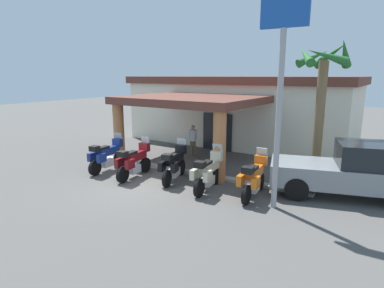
{
  "coord_description": "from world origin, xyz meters",
  "views": [
    {
      "loc": [
        7.79,
        -9.08,
        4.17
      ],
      "look_at": [
        0.79,
        2.69,
        1.2
      ],
      "focal_mm": 29.51,
      "sensor_mm": 36.0,
      "label": 1
    }
  ],
  "objects_px": {
    "motorcycle_blue": "(106,156)",
    "roadside_sign": "(282,66)",
    "motorcycle_maroon": "(134,161)",
    "motorcycle_cream": "(208,172)",
    "palm_tree_near_portico": "(322,83)",
    "motorcycle_orange": "(254,178)",
    "motel_building": "(239,109)",
    "pickup_truck_gray": "(352,171)",
    "motorcycle_black": "(174,164)",
    "pedestrian": "(193,138)"
  },
  "relations": [
    {
      "from": "motorcycle_blue",
      "to": "roadside_sign",
      "type": "bearing_deg",
      "value": -95.19
    },
    {
      "from": "motorcycle_maroon",
      "to": "motorcycle_cream",
      "type": "relative_size",
      "value": 1.0
    },
    {
      "from": "motorcycle_orange",
      "to": "pickup_truck_gray",
      "type": "relative_size",
      "value": 0.4
    },
    {
      "from": "motel_building",
      "to": "motorcycle_orange",
      "type": "distance_m",
      "value": 9.7
    },
    {
      "from": "motorcycle_cream",
      "to": "roadside_sign",
      "type": "relative_size",
      "value": 0.33
    },
    {
      "from": "motorcycle_maroon",
      "to": "pedestrian",
      "type": "distance_m",
      "value": 4.36
    },
    {
      "from": "motorcycle_black",
      "to": "roadside_sign",
      "type": "bearing_deg",
      "value": -108.86
    },
    {
      "from": "motorcycle_maroon",
      "to": "motorcycle_black",
      "type": "distance_m",
      "value": 1.75
    },
    {
      "from": "motel_building",
      "to": "pedestrian",
      "type": "xyz_separation_m",
      "value": [
        -0.58,
        -4.78,
        -1.14
      ]
    },
    {
      "from": "motorcycle_orange",
      "to": "roadside_sign",
      "type": "bearing_deg",
      "value": -121.33
    },
    {
      "from": "motorcycle_blue",
      "to": "pickup_truck_gray",
      "type": "distance_m",
      "value": 9.85
    },
    {
      "from": "palm_tree_near_portico",
      "to": "roadside_sign",
      "type": "bearing_deg",
      "value": -97.42
    },
    {
      "from": "motorcycle_blue",
      "to": "motorcycle_orange",
      "type": "relative_size",
      "value": 1.0
    },
    {
      "from": "motorcycle_maroon",
      "to": "motorcycle_blue",
      "type": "bearing_deg",
      "value": 82.22
    },
    {
      "from": "motorcycle_cream",
      "to": "roadside_sign",
      "type": "height_order",
      "value": "roadside_sign"
    },
    {
      "from": "roadside_sign",
      "to": "motorcycle_orange",
      "type": "bearing_deg",
      "value": 150.79
    },
    {
      "from": "motel_building",
      "to": "pedestrian",
      "type": "height_order",
      "value": "motel_building"
    },
    {
      "from": "motorcycle_maroon",
      "to": "motorcycle_orange",
      "type": "distance_m",
      "value": 5.05
    },
    {
      "from": "motel_building",
      "to": "pedestrian",
      "type": "relative_size",
      "value": 8.46
    },
    {
      "from": "motorcycle_cream",
      "to": "roadside_sign",
      "type": "xyz_separation_m",
      "value": [
        2.55,
        -0.26,
        3.74
      ]
    },
    {
      "from": "motorcycle_black",
      "to": "palm_tree_near_portico",
      "type": "bearing_deg",
      "value": -64.92
    },
    {
      "from": "motel_building",
      "to": "motorcycle_orange",
      "type": "bearing_deg",
      "value": -61.5
    },
    {
      "from": "motorcycle_maroon",
      "to": "motel_building",
      "type": "bearing_deg",
      "value": -9.52
    },
    {
      "from": "motorcycle_cream",
      "to": "pedestrian",
      "type": "relative_size",
      "value": 1.33
    },
    {
      "from": "motel_building",
      "to": "motorcycle_cream",
      "type": "xyz_separation_m",
      "value": [
        2.49,
        -8.87,
        -1.41
      ]
    },
    {
      "from": "pickup_truck_gray",
      "to": "palm_tree_near_portico",
      "type": "height_order",
      "value": "palm_tree_near_portico"
    },
    {
      "from": "motorcycle_blue",
      "to": "palm_tree_near_portico",
      "type": "bearing_deg",
      "value": -68.14
    },
    {
      "from": "motorcycle_blue",
      "to": "palm_tree_near_portico",
      "type": "xyz_separation_m",
      "value": [
        8.11,
        3.97,
        3.17
      ]
    },
    {
      "from": "motorcycle_blue",
      "to": "roadside_sign",
      "type": "height_order",
      "value": "roadside_sign"
    },
    {
      "from": "motorcycle_cream",
      "to": "pedestrian",
      "type": "distance_m",
      "value": 5.12
    },
    {
      "from": "motel_building",
      "to": "pedestrian",
      "type": "distance_m",
      "value": 4.94
    },
    {
      "from": "motel_building",
      "to": "motorcycle_maroon",
      "type": "relative_size",
      "value": 6.38
    },
    {
      "from": "motel_building",
      "to": "palm_tree_near_portico",
      "type": "height_order",
      "value": "palm_tree_near_portico"
    },
    {
      "from": "pedestrian",
      "to": "palm_tree_near_portico",
      "type": "xyz_separation_m",
      "value": [
        6.15,
        -0.26,
        2.91
      ]
    },
    {
      "from": "motorcycle_maroon",
      "to": "motorcycle_orange",
      "type": "relative_size",
      "value": 1.0
    },
    {
      "from": "palm_tree_near_portico",
      "to": "motorcycle_orange",
      "type": "bearing_deg",
      "value": -111.24
    },
    {
      "from": "motorcycle_blue",
      "to": "motel_building",
      "type": "bearing_deg",
      "value": -20.0
    },
    {
      "from": "motel_building",
      "to": "motorcycle_black",
      "type": "distance_m",
      "value": 8.77
    },
    {
      "from": "motorcycle_maroon",
      "to": "palm_tree_near_portico",
      "type": "bearing_deg",
      "value": -61.71
    },
    {
      "from": "motorcycle_cream",
      "to": "palm_tree_near_portico",
      "type": "relative_size",
      "value": 0.4
    },
    {
      "from": "motel_building",
      "to": "pickup_truck_gray",
      "type": "bearing_deg",
      "value": -41.52
    },
    {
      "from": "roadside_sign",
      "to": "pickup_truck_gray",
      "type": "bearing_deg",
      "value": 47.48
    },
    {
      "from": "motorcycle_blue",
      "to": "roadside_sign",
      "type": "relative_size",
      "value": 0.33
    },
    {
      "from": "motorcycle_orange",
      "to": "motorcycle_maroon",
      "type": "bearing_deg",
      "value": 93.2
    },
    {
      "from": "motorcycle_black",
      "to": "pickup_truck_gray",
      "type": "relative_size",
      "value": 0.4
    },
    {
      "from": "motorcycle_black",
      "to": "motorcycle_orange",
      "type": "bearing_deg",
      "value": -102.39
    },
    {
      "from": "motorcycle_blue",
      "to": "motorcycle_orange",
      "type": "xyz_separation_m",
      "value": [
        6.71,
        0.36,
        0.0
      ]
    },
    {
      "from": "roadside_sign",
      "to": "pedestrian",
      "type": "bearing_deg",
      "value": 142.19
    },
    {
      "from": "motorcycle_maroon",
      "to": "roadside_sign",
      "type": "bearing_deg",
      "value": -94.27
    },
    {
      "from": "motorcycle_maroon",
      "to": "motorcycle_cream",
      "type": "distance_m",
      "value": 3.36
    }
  ]
}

